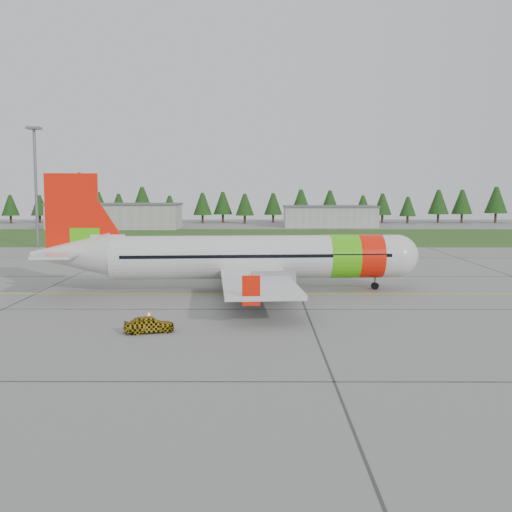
{
  "coord_description": "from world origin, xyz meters",
  "views": [
    {
      "loc": [
        6.1,
        -52.04,
        9.83
      ],
      "look_at": [
        5.87,
        6.81,
        3.72
      ],
      "focal_mm": 45.0,
      "sensor_mm": 36.0,
      "label": 1
    }
  ],
  "objects": [
    {
      "name": "floodlight_mast",
      "position": [
        -32.0,
        58.0,
        10.0
      ],
      "size": [
        0.5,
        0.5,
        20.0
      ],
      "primitive_type": "cylinder",
      "color": "slate",
      "rests_on": "ground"
    },
    {
      "name": "aircraft",
      "position": [
        4.96,
        9.74,
        3.28
      ],
      "size": [
        37.51,
        34.65,
        11.36
      ],
      "rotation": [
        0.0,
        0.0,
        0.08
      ],
      "color": "silver",
      "rests_on": "ground"
    },
    {
      "name": "hangar_west",
      "position": [
        -30.0,
        110.0,
        3.0
      ],
      "size": [
        32.0,
        14.0,
        6.0
      ],
      "primitive_type": "cube",
      "color": "#A8A8A3",
      "rests_on": "ground"
    },
    {
      "name": "grass_strip",
      "position": [
        0.0,
        82.0,
        0.01
      ],
      "size": [
        320.0,
        50.0,
        0.03
      ],
      "primitive_type": "cube",
      "color": "#30561E",
      "rests_on": "ground"
    },
    {
      "name": "follow_me_car",
      "position": [
        -1.45,
        -8.6,
        1.74
      ],
      "size": [
        1.54,
        1.68,
        3.47
      ],
      "primitive_type": "imported",
      "rotation": [
        0.0,
        0.0,
        1.87
      ],
      "color": "#E2B30C",
      "rests_on": "ground"
    },
    {
      "name": "ground",
      "position": [
        0.0,
        0.0,
        0.0
      ],
      "size": [
        320.0,
        320.0,
        0.0
      ],
      "primitive_type": "plane",
      "color": "gray",
      "rests_on": "ground"
    },
    {
      "name": "service_van",
      "position": [
        -12.25,
        51.9,
        2.25
      ],
      "size": [
        1.96,
        1.91,
        4.5
      ],
      "primitive_type": "imported",
      "rotation": [
        0.0,
        0.0,
        0.32
      ],
      "color": "silver",
      "rests_on": "ground"
    },
    {
      "name": "taxi_guideline",
      "position": [
        0.0,
        8.0,
        0.01
      ],
      "size": [
        120.0,
        0.25,
        0.02
      ],
      "primitive_type": "cube",
      "color": "gold",
      "rests_on": "ground"
    },
    {
      "name": "treeline",
      "position": [
        0.0,
        138.0,
        5.0
      ],
      "size": [
        160.0,
        8.0,
        10.0
      ],
      "primitive_type": null,
      "color": "#1C3F14",
      "rests_on": "ground"
    },
    {
      "name": "hangar_east",
      "position": [
        25.0,
        118.0,
        2.6
      ],
      "size": [
        24.0,
        12.0,
        5.2
      ],
      "primitive_type": "cube",
      "color": "#A8A8A3",
      "rests_on": "ground"
    }
  ]
}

